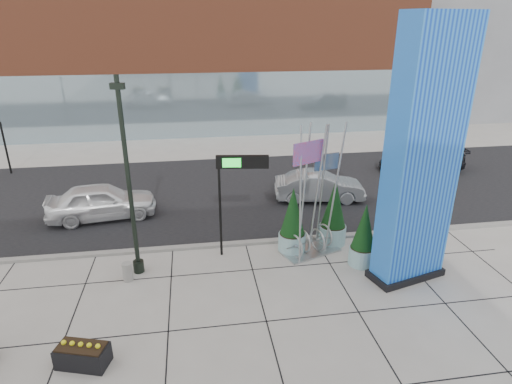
{
  "coord_description": "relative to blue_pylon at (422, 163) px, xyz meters",
  "views": [
    {
      "loc": [
        -0.97,
        -11.64,
        8.68
      ],
      "look_at": [
        1.13,
        2.0,
        3.14
      ],
      "focal_mm": 30.0,
      "sensor_mm": 36.0,
      "label": 1
    }
  ],
  "objects": [
    {
      "name": "ground",
      "position": [
        -6.46,
        -0.77,
        -4.34
      ],
      "size": [
        160.0,
        160.0,
        0.0
      ],
      "primitive_type": "plane",
      "color": "#9E9991",
      "rests_on": "ground"
    },
    {
      "name": "street_asphalt",
      "position": [
        -6.46,
        9.23,
        -4.33
      ],
      "size": [
        80.0,
        12.0,
        0.02
      ],
      "primitive_type": "cube",
      "color": "black",
      "rests_on": "ground"
    },
    {
      "name": "curb_edge",
      "position": [
        -6.46,
        3.23,
        -4.28
      ],
      "size": [
        80.0,
        0.3,
        0.12
      ],
      "primitive_type": "cube",
      "color": "gray",
      "rests_on": "ground"
    },
    {
      "name": "tower_podium",
      "position": [
        -5.46,
        26.23,
        1.16
      ],
      "size": [
        34.0,
        10.0,
        11.0
      ],
      "primitive_type": "cube",
      "color": "brown",
      "rests_on": "ground"
    },
    {
      "name": "tower_glass_front",
      "position": [
        -5.46,
        21.43,
        -1.84
      ],
      "size": [
        34.0,
        0.6,
        5.0
      ],
      "primitive_type": "cube",
      "color": "#8CA5B2",
      "rests_on": "ground"
    },
    {
      "name": "building_grey_parking",
      "position": [
        19.54,
        31.23,
        4.66
      ],
      "size": [
        20.0,
        18.0,
        18.0
      ],
      "primitive_type": "cube",
      "color": "slate",
      "rests_on": "ground"
    },
    {
      "name": "blue_pylon",
      "position": [
        0.0,
        0.0,
        0.0
      ],
      "size": [
        2.92,
        1.88,
        8.98
      ],
      "rotation": [
        0.0,
        0.0,
        0.27
      ],
      "color": "blue",
      "rests_on": "ground"
    },
    {
      "name": "lamp_post",
      "position": [
        -9.65,
        1.77,
        -1.42
      ],
      "size": [
        0.48,
        0.39,
        7.13
      ],
      "rotation": [
        0.0,
        0.0,
        -0.22
      ],
      "color": "black",
      "rests_on": "ground"
    },
    {
      "name": "public_art_sculpture",
      "position": [
        -2.94,
        2.23,
        -2.96
      ],
      "size": [
        2.57,
        1.88,
        5.26
      ],
      "rotation": [
        0.0,
        0.0,
        0.35
      ],
      "color": "#AFB2B4",
      "rests_on": "ground"
    },
    {
      "name": "concrete_bollard",
      "position": [
        -9.97,
        1.23,
        -3.99
      ],
      "size": [
        0.36,
        0.36,
        0.69
      ],
      "primitive_type": "cylinder",
      "color": "gray",
      "rests_on": "ground"
    },
    {
      "name": "overhead_street_sign",
      "position": [
        -5.81,
        2.54,
        -0.81
      ],
      "size": [
        1.94,
        0.43,
        4.12
      ],
      "rotation": [
        0.0,
        0.0,
        -0.13
      ],
      "color": "black",
      "rests_on": "ground"
    },
    {
      "name": "round_planter_east",
      "position": [
        -1.86,
        2.83,
        -3.02
      ],
      "size": [
        1.12,
        1.12,
        2.8
      ],
      "color": "#97C7CB",
      "rests_on": "ground"
    },
    {
      "name": "round_planter_mid",
      "position": [
        -1.28,
        1.03,
        -3.16
      ],
      "size": [
        1.0,
        1.0,
        2.49
      ],
      "color": "#97C7CB",
      "rests_on": "ground"
    },
    {
      "name": "round_planter_west",
      "position": [
        -3.68,
        2.42,
        -3.05
      ],
      "size": [
        1.09,
        1.09,
        2.74
      ],
      "color": "#97C7CB",
      "rests_on": "ground"
    },
    {
      "name": "box_planter_north",
      "position": [
        -10.67,
        -2.77,
        -4.0
      ],
      "size": [
        1.5,
        1.05,
        0.75
      ],
      "rotation": [
        0.0,
        0.0,
        -0.3
      ],
      "color": "black",
      "rests_on": "ground"
    },
    {
      "name": "car_white_west",
      "position": [
        -11.76,
        6.81,
        -3.5
      ],
      "size": [
        5.13,
        2.63,
        1.67
      ],
      "primitive_type": "imported",
      "rotation": [
        0.0,
        0.0,
        1.71
      ],
      "color": "white",
      "rests_on": "ground"
    },
    {
      "name": "car_silver_mid",
      "position": [
        -1.08,
        7.36,
        -3.59
      ],
      "size": [
        4.71,
        2.16,
        1.5
      ],
      "primitive_type": "imported",
      "rotation": [
        0.0,
        0.0,
        1.44
      ],
      "color": "#95989C",
      "rests_on": "ground"
    },
    {
      "name": "car_dark_east",
      "position": [
        6.48,
        10.89,
        -3.6
      ],
      "size": [
        5.24,
        2.39,
        1.49
      ],
      "primitive_type": "imported",
      "rotation": [
        0.0,
        0.0,
        -1.63
      ],
      "color": "black",
      "rests_on": "ground"
    },
    {
      "name": "traffic_signal",
      "position": [
        -18.46,
        14.23,
        -2.04
      ],
      "size": [
        0.15,
        0.18,
        4.1
      ],
      "color": "black",
      "rests_on": "ground"
    }
  ]
}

